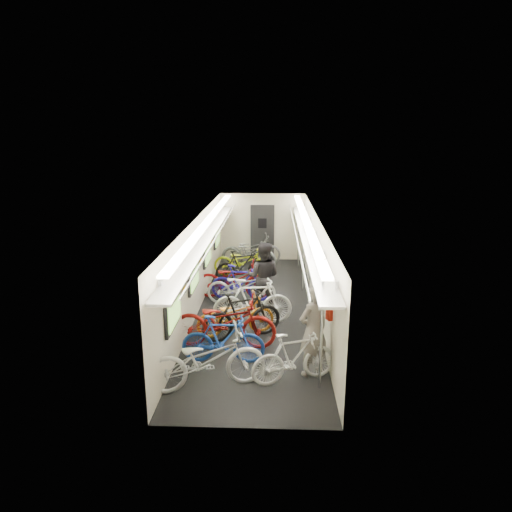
# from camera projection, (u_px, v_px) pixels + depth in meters

# --- Properties ---
(train_car_shell) EXTENTS (10.00, 10.00, 10.00)m
(train_car_shell) POSITION_uv_depth(u_px,v_px,m) (245.00, 241.00, 12.11)
(train_car_shell) COLOR black
(train_car_shell) RESTS_ON ground
(bicycle_0) EXTENTS (2.22, 1.31, 1.10)m
(bicycle_0) POSITION_uv_depth(u_px,v_px,m) (207.00, 360.00, 7.98)
(bicycle_0) COLOR #BABBC0
(bicycle_0) RESTS_ON ground
(bicycle_1) EXTENTS (1.65, 0.48, 0.99)m
(bicycle_1) POSITION_uv_depth(u_px,v_px,m) (223.00, 339.00, 8.91)
(bicycle_1) COLOR #1A3F9D
(bicycle_1) RESTS_ON ground
(bicycle_2) EXTENTS (2.22, 0.86, 1.15)m
(bicycle_2) POSITION_uv_depth(u_px,v_px,m) (224.00, 322.00, 9.55)
(bicycle_2) COLOR maroon
(bicycle_2) RESTS_ON ground
(bicycle_3) EXTENTS (1.88, 1.23, 1.10)m
(bicycle_3) POSITION_uv_depth(u_px,v_px,m) (242.00, 315.00, 9.96)
(bicycle_3) COLOR black
(bicycle_3) RESTS_ON ground
(bicycle_4) EXTENTS (1.88, 1.13, 0.93)m
(bicycle_4) POSITION_uv_depth(u_px,v_px,m) (236.00, 315.00, 10.19)
(bicycle_4) COLOR orange
(bicycle_4) RESTS_ON ground
(bicycle_5) EXTENTS (1.93, 0.77, 1.13)m
(bicycle_5) POSITION_uv_depth(u_px,v_px,m) (253.00, 302.00, 10.76)
(bicycle_5) COLOR white
(bicycle_5) RESTS_ON ground
(bicycle_6) EXTENTS (1.82, 0.64, 0.96)m
(bicycle_6) POSITION_uv_depth(u_px,v_px,m) (241.00, 286.00, 12.11)
(bicycle_6) COLOR silver
(bicycle_6) RESTS_ON ground
(bicycle_7) EXTENTS (1.71, 0.70, 1.00)m
(bicycle_7) POSITION_uv_depth(u_px,v_px,m) (241.00, 283.00, 12.35)
(bicycle_7) COLOR #23199A
(bicycle_7) RESTS_ON ground
(bicycle_8) EXTENTS (2.06, 0.80, 1.07)m
(bicycle_8) POSITION_uv_depth(u_px,v_px,m) (233.00, 279.00, 12.53)
(bicycle_8) COLOR maroon
(bicycle_8) RESTS_ON ground
(bicycle_9) EXTENTS (1.71, 0.96, 0.99)m
(bicycle_9) POSITION_uv_depth(u_px,v_px,m) (242.00, 266.00, 13.99)
(bicycle_9) COLOR black
(bicycle_9) RESTS_ON ground
(bicycle_10) EXTENTS (1.95, 0.88, 0.99)m
(bicycle_10) POSITION_uv_depth(u_px,v_px,m) (243.00, 261.00, 14.48)
(bicycle_10) COLOR #C6D914
(bicycle_10) RESTS_ON ground
(bicycle_11) EXTENTS (1.68, 0.99, 0.97)m
(bicycle_11) POSITION_uv_depth(u_px,v_px,m) (294.00, 357.00, 8.20)
(bicycle_11) COLOR white
(bicycle_11) RESTS_ON ground
(bicycle_12) EXTENTS (2.04, 1.20, 1.01)m
(bicycle_12) POSITION_uv_depth(u_px,v_px,m) (249.00, 253.00, 15.45)
(bicycle_12) COLOR #5D5F62
(bicycle_12) RESTS_ON ground
(bicycle_14) EXTENTS (2.16, 1.07, 1.08)m
(bicycle_14) POSITION_uv_depth(u_px,v_px,m) (251.00, 250.00, 15.75)
(bicycle_14) COLOR slate
(bicycle_14) RESTS_ON ground
(passenger_near) EXTENTS (0.78, 0.72, 1.78)m
(passenger_near) POSITION_uv_depth(u_px,v_px,m) (313.00, 330.00, 8.37)
(passenger_near) COLOR gray
(passenger_near) RESTS_ON ground
(passenger_mid) EXTENTS (0.99, 0.84, 1.79)m
(passenger_mid) POSITION_uv_depth(u_px,v_px,m) (263.00, 277.00, 11.56)
(passenger_mid) COLOR black
(passenger_mid) RESTS_ON ground
(backpack) EXTENTS (0.29, 0.22, 0.38)m
(backpack) POSITION_uv_depth(u_px,v_px,m) (334.00, 310.00, 8.31)
(backpack) COLOR red
(backpack) RESTS_ON passenger_near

